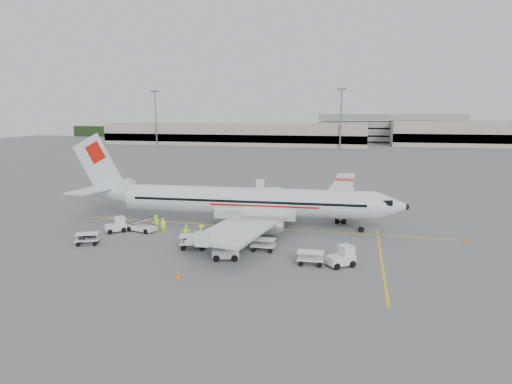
% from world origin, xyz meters
% --- Properties ---
extents(ground, '(360.00, 360.00, 0.00)m').
position_xyz_m(ground, '(0.00, 0.00, 0.00)').
color(ground, '#56595B').
extents(stripe_lead, '(44.00, 0.20, 0.01)m').
position_xyz_m(stripe_lead, '(0.00, 0.00, 0.01)').
color(stripe_lead, yellow).
rests_on(stripe_lead, ground).
extents(stripe_cross, '(0.20, 20.00, 0.01)m').
position_xyz_m(stripe_cross, '(14.00, -8.00, 0.01)').
color(stripe_cross, yellow).
rests_on(stripe_cross, ground).
extents(terminal_west, '(110.00, 22.00, 9.00)m').
position_xyz_m(terminal_west, '(-40.00, 130.00, 4.50)').
color(terminal_west, gray).
rests_on(terminal_west, ground).
extents(terminal_east, '(90.00, 26.00, 10.00)m').
position_xyz_m(terminal_east, '(70.00, 145.00, 5.00)').
color(terminal_east, gray).
rests_on(terminal_east, ground).
extents(parking_garage, '(62.00, 24.00, 14.00)m').
position_xyz_m(parking_garage, '(25.00, 160.00, 7.00)').
color(parking_garage, slate).
rests_on(parking_garage, ground).
extents(treeline, '(300.00, 3.00, 6.00)m').
position_xyz_m(treeline, '(0.00, 175.00, 3.00)').
color(treeline, black).
rests_on(treeline, ground).
extents(mast_west, '(3.20, 1.20, 22.00)m').
position_xyz_m(mast_west, '(-70.00, 118.00, 11.00)').
color(mast_west, slate).
rests_on(mast_west, ground).
extents(mast_center, '(3.20, 1.20, 22.00)m').
position_xyz_m(mast_center, '(5.00, 118.00, 11.00)').
color(mast_center, slate).
rests_on(mast_center, ground).
extents(aircraft, '(39.33, 31.65, 10.40)m').
position_xyz_m(aircraft, '(-0.47, 0.03, 5.20)').
color(aircraft, silver).
rests_on(aircraft, ground).
extents(jet_bridge, '(3.47, 17.06, 4.47)m').
position_xyz_m(jet_bridge, '(9.97, 10.13, 2.23)').
color(jet_bridge, silver).
rests_on(jet_bridge, ground).
extents(belt_loader, '(4.54, 2.50, 2.33)m').
position_xyz_m(belt_loader, '(-11.60, -4.52, 1.16)').
color(belt_loader, silver).
rests_on(belt_loader, ground).
extents(tug_fore, '(2.65, 2.44, 1.79)m').
position_xyz_m(tug_fore, '(10.47, -10.65, 0.90)').
color(tug_fore, silver).
rests_on(tug_fore, ground).
extents(tug_mid, '(2.65, 1.91, 1.84)m').
position_xyz_m(tug_mid, '(0.33, -11.19, 0.92)').
color(tug_mid, silver).
rests_on(tug_mid, ground).
extents(tug_aft, '(2.44, 2.42, 1.69)m').
position_xyz_m(tug_aft, '(-14.24, -5.44, 0.84)').
color(tug_aft, silver).
rests_on(tug_aft, ground).
extents(cart_loaded_a, '(2.89, 2.18, 1.34)m').
position_xyz_m(cart_loaded_a, '(-3.67, -8.98, 0.67)').
color(cart_loaded_a, silver).
rests_on(cart_loaded_a, ground).
extents(cart_loaded_b, '(2.60, 2.12, 1.18)m').
position_xyz_m(cart_loaded_b, '(-14.46, -10.22, 0.59)').
color(cart_loaded_b, silver).
rests_on(cart_loaded_b, ground).
extents(cart_empty_a, '(2.31, 1.39, 1.19)m').
position_xyz_m(cart_empty_a, '(3.10, -8.11, 0.60)').
color(cart_empty_a, silver).
rests_on(cart_empty_a, ground).
extents(cart_empty_b, '(2.33, 1.43, 1.19)m').
position_xyz_m(cart_empty_b, '(7.93, -10.90, 0.60)').
color(cart_empty_b, silver).
rests_on(cart_empty_b, ground).
extents(cone_nose, '(0.36, 0.36, 0.59)m').
position_xyz_m(cone_nose, '(22.60, -0.83, 0.29)').
color(cone_nose, orange).
rests_on(cone_nose, ground).
extents(cone_port, '(0.33, 0.33, 0.54)m').
position_xyz_m(cone_port, '(-1.98, 18.30, 0.27)').
color(cone_port, orange).
rests_on(cone_port, ground).
extents(cone_stbd, '(0.42, 0.42, 0.68)m').
position_xyz_m(cone_stbd, '(-1.98, -16.50, 0.34)').
color(cone_stbd, orange).
rests_on(cone_stbd, ground).
extents(crew_a, '(0.72, 0.67, 1.64)m').
position_xyz_m(crew_a, '(-8.93, -4.48, 0.82)').
color(crew_a, '#B5FF1B').
rests_on(crew_a, ground).
extents(crew_b, '(1.08, 1.10, 1.79)m').
position_xyz_m(crew_b, '(-10.18, -3.74, 0.89)').
color(crew_b, '#B5FF1B').
rests_on(crew_b, ground).
extents(crew_c, '(1.01, 1.18, 1.58)m').
position_xyz_m(crew_c, '(-3.98, -5.84, 0.79)').
color(crew_c, '#B5FF1B').
rests_on(crew_c, ground).
extents(crew_d, '(1.12, 1.02, 1.83)m').
position_xyz_m(crew_d, '(-5.08, -7.25, 0.92)').
color(crew_d, '#B5FF1B').
rests_on(crew_d, ground).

